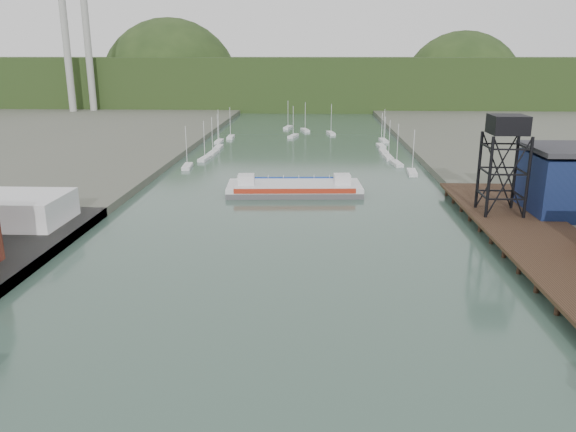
{
  "coord_description": "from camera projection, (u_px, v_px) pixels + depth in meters",
  "views": [
    {
      "loc": [
        4.36,
        -33.22,
        27.31
      ],
      "look_at": [
        0.46,
        47.69,
        4.0
      ],
      "focal_mm": 35.0,
      "sensor_mm": 36.0,
      "label": 1
    }
  ],
  "objects": [
    {
      "name": "lift_tower",
      "position": [
        507.0,
        131.0,
        89.37
      ],
      "size": [
        6.5,
        6.5,
        16.0
      ],
      "color": "black",
      "rests_on": "east_pier"
    },
    {
      "name": "chain_ferry",
      "position": [
        294.0,
        188.0,
        114.74
      ],
      "size": [
        27.77,
        12.56,
        3.91
      ],
      "rotation": [
        0.0,
        0.0,
        0.06
      ],
      "color": "#4E4E51",
      "rests_on": "ground"
    },
    {
      "name": "distant_hills",
      "position": [
        301.0,
        85.0,
        326.22
      ],
      "size": [
        500.0,
        120.0,
        80.0
      ],
      "color": "#203216",
      "rests_on": "ground"
    },
    {
      "name": "smokestacks",
      "position": [
        78.0,
        49.0,
        259.41
      ],
      "size": [
        11.2,
        8.2,
        60.0
      ],
      "color": "#9D9E99",
      "rests_on": "ground"
    },
    {
      "name": "east_pier",
      "position": [
        541.0,
        239.0,
        80.6
      ],
      "size": [
        14.0,
        70.0,
        2.45
      ],
      "color": "black",
      "rests_on": "ground"
    },
    {
      "name": "white_shed",
      "position": [
        8.0,
        209.0,
        88.6
      ],
      "size": [
        18.0,
        12.0,
        4.5
      ],
      "primitive_type": "cube",
      "color": "silver",
      "rests_on": "west_quay"
    },
    {
      "name": "marina_sailboats",
      "position": [
        301.0,
        146.0,
        172.45
      ],
      "size": [
        57.71,
        92.65,
        0.9
      ],
      "color": "silver",
      "rests_on": "ground"
    }
  ]
}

